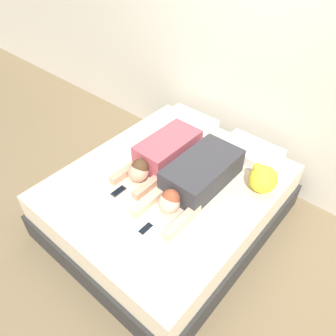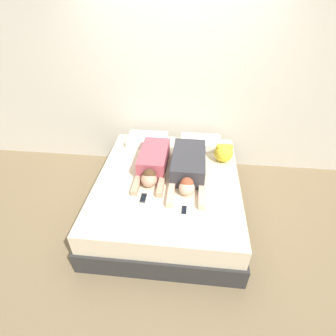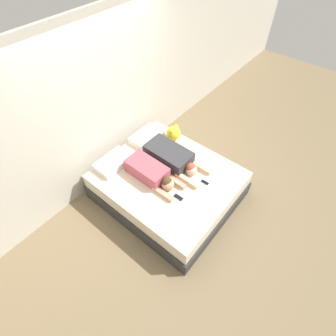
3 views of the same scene
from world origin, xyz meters
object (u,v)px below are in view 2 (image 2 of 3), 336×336
object	(u,v)px
pillow_head_right	(200,142)
plush_toy	(224,152)
bed	(168,194)
cell_phone_left	(143,198)
person_right	(188,166)
cell_phone_right	(184,210)
pillow_head_left	(147,140)
person_left	(153,162)

from	to	relation	value
pillow_head_right	plush_toy	size ratio (longest dim) A/B	2.20
bed	cell_phone_left	distance (m)	0.53
pillow_head_right	person_right	world-z (taller)	person_right
bed	cell_phone_left	bearing A→B (deg)	-121.40
cell_phone_right	pillow_head_right	bearing A→B (deg)	83.00
cell_phone_right	plush_toy	bearing A→B (deg)	64.56
bed	person_right	xyz separation A→B (m)	(0.24, 0.11, 0.39)
person_right	cell_phone_left	xyz separation A→B (m)	(-0.47, -0.50, -0.11)
cell_phone_right	pillow_head_left	bearing A→B (deg)	114.87
pillow_head_right	person_left	world-z (taller)	person_left
bed	plush_toy	distance (m)	0.91
plush_toy	person_right	bearing A→B (deg)	-143.71
pillow_head_left	person_right	distance (m)	0.92
pillow_head_right	cell_phone_left	bearing A→B (deg)	-117.86
person_right	plush_toy	distance (m)	0.55
pillow_head_left	plush_toy	world-z (taller)	plush_toy
pillow_head_right	cell_phone_left	distance (m)	1.32
bed	plush_toy	world-z (taller)	plush_toy
pillow_head_right	person_left	xyz separation A→B (m)	(-0.59, -0.64, 0.06)
person_right	cell_phone_right	bearing A→B (deg)	-91.12
pillow_head_left	pillow_head_right	bearing A→B (deg)	0.00
cell_phone_left	cell_phone_right	size ratio (longest dim) A/B	1.00
pillow_head_right	plush_toy	distance (m)	0.46
cell_phone_right	plush_toy	xyz separation A→B (m)	(0.46, 0.97, 0.12)
cell_phone_left	pillow_head_right	bearing A→B (deg)	62.14
person_left	person_right	size ratio (longest dim) A/B	0.87
pillow_head_right	cell_phone_right	xyz separation A→B (m)	(-0.16, -1.31, -0.05)
pillow_head_right	bed	bearing A→B (deg)	-116.04
bed	plush_toy	size ratio (longest dim) A/B	8.02
pillow_head_right	person_left	bearing A→B (deg)	-132.65
pillow_head_left	cell_phone_right	size ratio (longest dim) A/B	3.97
person_right	cell_phone_left	distance (m)	0.69
pillow_head_left	person_right	xyz separation A→B (m)	(0.62, -0.67, 0.06)
plush_toy	bed	bearing A→B (deg)	-147.12
person_right	cell_phone_right	distance (m)	0.65
bed	pillow_head_right	xyz separation A→B (m)	(0.38, 0.79, 0.33)
cell_phone_left	person_right	bearing A→B (deg)	46.59
bed	cell_phone_left	xyz separation A→B (m)	(-0.23, -0.38, 0.28)
person_right	person_left	bearing A→B (deg)	175.28
bed	cell_phone_right	distance (m)	0.63
bed	pillow_head_right	bearing A→B (deg)	63.96
pillow_head_right	cell_phone_left	size ratio (longest dim) A/B	3.97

